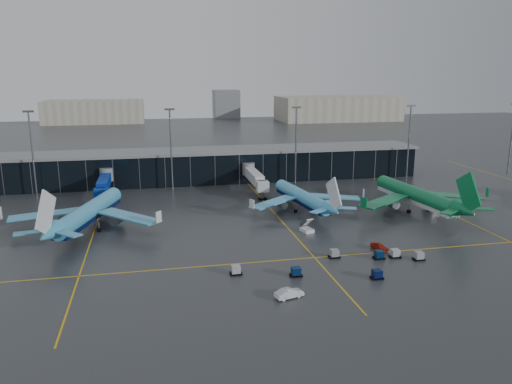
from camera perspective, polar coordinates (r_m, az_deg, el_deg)
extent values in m
plane|color=#282B2D|center=(112.59, -0.59, -5.20)|extent=(600.00, 600.00, 0.00)
cube|color=black|center=(170.72, -4.71, 2.98)|extent=(140.00, 16.00, 10.00)
cube|color=slate|center=(169.83, -4.75, 4.74)|extent=(142.00, 17.00, 0.80)
cylinder|color=#595B60|center=(161.65, -16.72, 1.92)|extent=(4.00, 4.00, 4.00)
cube|color=navy|center=(148.65, -17.09, 0.60)|extent=(3.00, 24.00, 3.00)
cylinder|color=#595B60|center=(142.10, -17.25, -1.28)|extent=(1.00, 1.00, 2.60)
cylinder|color=#595B60|center=(163.99, -0.86, 2.66)|extent=(4.00, 4.00, 4.00)
cube|color=silver|center=(151.19, 0.13, 1.42)|extent=(3.00, 24.00, 3.00)
cylinder|color=#595B60|center=(144.75, 0.75, -0.39)|extent=(1.00, 1.00, 2.60)
cylinder|color=#595B60|center=(160.00, -24.16, 3.85)|extent=(0.50, 0.50, 25.00)
cube|color=#595B60|center=(158.61, -24.60, 8.37)|extent=(3.00, 0.40, 0.60)
cylinder|color=#595B60|center=(156.45, -9.67, 4.65)|extent=(0.50, 0.50, 25.00)
cube|color=#595B60|center=(155.03, -9.86, 9.29)|extent=(3.00, 0.40, 0.60)
cylinder|color=#595B60|center=(162.95, 4.57, 5.15)|extent=(0.50, 0.50, 25.00)
cube|color=#595B60|center=(161.59, 4.66, 9.61)|extent=(3.00, 0.40, 0.60)
cylinder|color=#595B60|center=(178.40, 17.04, 5.33)|extent=(0.50, 0.50, 25.00)
cube|color=#595B60|center=(177.16, 17.33, 9.40)|extent=(3.00, 0.40, 0.60)
cylinder|color=#595B60|center=(200.76, 27.14, 5.30)|extent=(0.50, 0.50, 25.00)
cube|color=#B2AD99|center=(391.77, 9.28, 9.42)|extent=(90.00, 42.00, 18.00)
cube|color=#B2AD99|center=(387.53, -17.93, 8.75)|extent=(70.00, 38.00, 16.00)
cube|color=#B2AD99|center=(409.86, -3.44, 10.02)|extent=(20.00, 20.00, 22.00)
cube|color=gold|center=(130.44, -17.68, -3.21)|extent=(0.30, 120.00, 0.02)
cube|color=gold|center=(133.33, 1.93, -2.20)|extent=(0.30, 120.00, 0.02)
cube|color=gold|center=(150.29, 18.83, -1.12)|extent=(0.30, 120.00, 0.02)
cube|color=gold|center=(101.41, 6.70, -7.45)|extent=(220.00, 0.30, 0.02)
cube|color=black|center=(101.92, 8.92, -7.32)|extent=(2.20, 1.50, 0.36)
cube|color=gray|center=(101.65, 8.94, -6.91)|extent=(1.60, 1.50, 1.50)
cube|color=black|center=(103.03, 13.86, -7.33)|extent=(2.20, 1.50, 0.36)
cube|color=#041A39|center=(102.76, 13.88, -6.93)|extent=(1.60, 1.50, 1.50)
cube|color=black|center=(104.59, 15.59, -7.12)|extent=(2.20, 1.50, 0.36)
cube|color=#9C9FA4|center=(104.33, 15.62, -6.72)|extent=(1.60, 1.50, 1.50)
cube|color=black|center=(104.59, 18.09, -7.30)|extent=(2.20, 1.50, 0.36)
cube|color=gray|center=(104.33, 18.13, -6.90)|extent=(1.60, 1.50, 1.50)
cube|color=black|center=(92.30, 4.58, -9.47)|extent=(2.20, 1.50, 0.36)
cube|color=#051A42|center=(92.00, 4.59, -9.03)|extent=(1.60, 1.50, 1.50)
cube|color=black|center=(92.85, -2.30, -9.29)|extent=(2.20, 1.50, 0.36)
cube|color=#999BA2|center=(92.55, -2.31, -8.85)|extent=(1.60, 1.50, 1.50)
cube|color=black|center=(93.55, 13.64, -9.51)|extent=(2.20, 1.50, 0.36)
cube|color=#040F39|center=(93.25, 13.66, -9.07)|extent=(1.60, 1.50, 1.50)
cube|color=silver|center=(116.92, 5.84, -4.35)|extent=(2.90, 3.63, 0.80)
cube|color=silver|center=(116.35, 5.86, -3.46)|extent=(2.23, 3.13, 2.29)
imported|color=#9E1A0C|center=(107.84, 13.92, -6.08)|extent=(2.98, 4.52, 1.43)
imported|color=silver|center=(83.83, 3.81, -11.46)|extent=(5.21, 2.97, 1.62)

